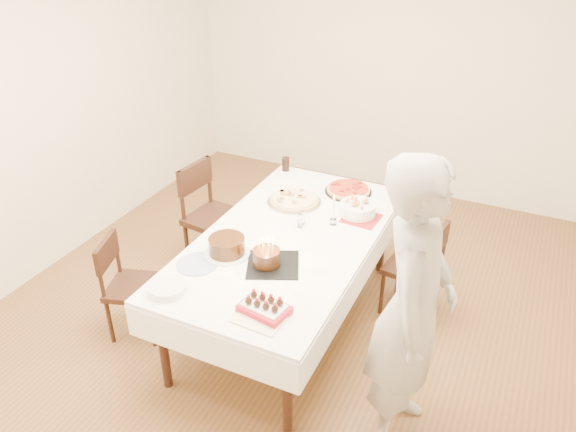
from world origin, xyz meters
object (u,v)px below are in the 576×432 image
at_px(person, 412,310).
at_px(pizza_white, 294,200).
at_px(chair_left_dessert, 135,287).
at_px(strawberry_box, 264,308).
at_px(pasta_bowl, 358,209).
at_px(cola_glass, 286,164).
at_px(chair_left_savory, 216,219).
at_px(birthday_cake, 266,253).
at_px(layer_cake, 227,246).
at_px(chair_right_savory, 412,267).
at_px(dining_table, 288,280).
at_px(pizza_pepperoni, 348,190).
at_px(taper_candle, 334,210).

distance_m(person, pizza_white, 1.63).
bearing_deg(chair_left_dessert, strawberry_box, 150.71).
distance_m(pasta_bowl, cola_glass, 0.96).
bearing_deg(strawberry_box, chair_left_dessert, 168.72).
xyz_separation_m(chair_left_savory, birthday_cake, (0.88, -0.78, 0.38)).
xyz_separation_m(person, layer_cake, (-1.31, 0.25, -0.10)).
distance_m(chair_right_savory, chair_left_dessert, 2.06).
bearing_deg(cola_glass, pizza_white, -58.09).
distance_m(person, pasta_bowl, 1.32).
distance_m(dining_table, cola_glass, 1.18).
bearing_deg(strawberry_box, pizza_pepperoni, 92.74).
relative_size(chair_right_savory, chair_left_savory, 0.85).
relative_size(person, pizza_white, 4.28).
height_order(dining_table, chair_right_savory, chair_right_savory).
relative_size(taper_candle, cola_glass, 2.01).
relative_size(cola_glass, birthday_cake, 0.67).
xyz_separation_m(chair_right_savory, cola_glass, (-1.28, 0.47, 0.41)).
relative_size(dining_table, person, 1.18).
distance_m(dining_table, chair_right_savory, 0.95).
distance_m(pizza_pepperoni, cola_glass, 0.66).
height_order(pizza_white, strawberry_box, strawberry_box).
distance_m(taper_candle, layer_cake, 0.84).
relative_size(chair_right_savory, pasta_bowl, 2.92).
xyz_separation_m(dining_table, pasta_bowl, (0.34, 0.51, 0.43)).
bearing_deg(pasta_bowl, person, -58.50).
xyz_separation_m(dining_table, pizza_pepperoni, (0.15, 0.83, 0.40)).
xyz_separation_m(chair_right_savory, birthday_cake, (-0.78, -0.89, 0.45)).
xyz_separation_m(pizza_white, birthday_cake, (0.19, -0.85, 0.07)).
bearing_deg(chair_left_dessert, birthday_cake, 173.54).
bearing_deg(pizza_white, strawberry_box, -72.73).
height_order(pizza_pepperoni, taper_candle, taper_candle).
bearing_deg(dining_table, pasta_bowl, 56.12).
bearing_deg(dining_table, pizza_pepperoni, 79.78).
bearing_deg(pizza_white, chair_left_savory, -174.30).
distance_m(person, taper_candle, 1.22).
relative_size(chair_left_dessert, taper_candle, 3.23).
relative_size(person, pizza_pepperoni, 4.79).
xyz_separation_m(chair_right_savory, layer_cake, (-1.08, -0.88, 0.41)).
distance_m(pizza_white, birthday_cake, 0.88).
xyz_separation_m(dining_table, pizza_white, (-0.17, 0.48, 0.40)).
distance_m(person, birthday_cake, 1.04).
bearing_deg(birthday_cake, strawberry_box, -64.45).
relative_size(chair_left_dessert, birthday_cake, 4.37).
bearing_deg(cola_glass, taper_candle, -44.05).
height_order(chair_left_savory, person, person).
bearing_deg(person, layer_cake, 74.82).
relative_size(pizza_white, layer_cake, 1.37).
relative_size(chair_right_savory, birthday_cake, 4.44).
xyz_separation_m(dining_table, person, (1.03, -0.62, 0.53)).
bearing_deg(strawberry_box, taper_candle, 90.25).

